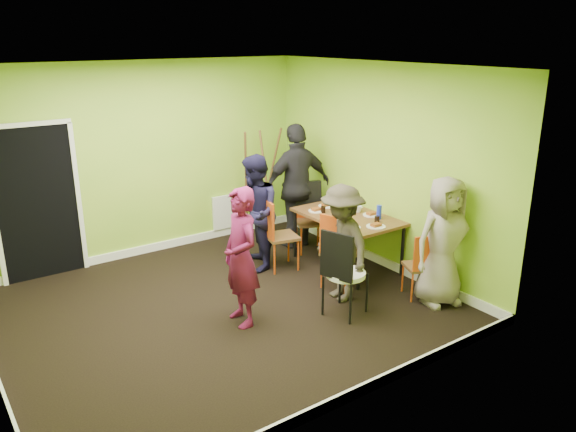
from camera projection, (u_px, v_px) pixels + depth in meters
name	position (u px, v px, depth m)	size (l,w,h in m)	color
ground	(224.00, 308.00, 6.74)	(5.00, 5.00, 0.00)	black
room_walls	(217.00, 230.00, 6.45)	(5.04, 4.54, 2.82)	#84BA30
dining_table	(347.00, 219.00, 7.75)	(0.90, 1.50, 0.75)	black
chair_left_far	(276.00, 231.00, 7.69)	(0.50, 0.49, 1.00)	#DA4D14
chair_left_near	(338.00, 248.00, 7.07)	(0.53, 0.52, 1.01)	#DA4D14
chair_back_end	(308.00, 202.00, 8.46)	(0.58, 0.62, 1.03)	#DA4D14
chair_front_end	(423.00, 262.00, 6.84)	(0.46, 0.46, 0.85)	#DA4D14
chair_bentwood	(342.00, 269.00, 6.37)	(0.53, 0.51, 1.06)	black
easel	(261.00, 184.00, 8.94)	(0.70, 0.65, 1.74)	brown
plate_near_left	(316.00, 211.00, 7.92)	(0.22, 0.22, 0.01)	white
plate_near_right	(352.00, 227.00, 7.24)	(0.24, 0.24, 0.01)	white
plate_far_back	(327.00, 206.00, 8.13)	(0.24, 0.24, 0.01)	white
plate_far_front	(376.00, 226.00, 7.27)	(0.25, 0.25, 0.01)	white
plate_wall_back	(354.00, 207.00, 8.08)	(0.24, 0.24, 0.01)	white
plate_wall_front	(371.00, 215.00, 7.73)	(0.24, 0.24, 0.01)	white
thermos	(345.00, 208.00, 7.71)	(0.07, 0.07, 0.20)	white
blue_bottle	(379.00, 212.00, 7.56)	(0.07, 0.07, 0.19)	#1C31D3
orange_bottle	(334.00, 212.00, 7.76)	(0.04, 0.04, 0.08)	#DA4D14
glass_mid	(323.00, 209.00, 7.84)	(0.07, 0.07, 0.09)	black
glass_back	(335.00, 205.00, 8.03)	(0.06, 0.06, 0.09)	black
glass_front	(377.00, 219.00, 7.42)	(0.07, 0.07, 0.09)	black
cup_a	(345.00, 216.00, 7.55)	(0.12, 0.12, 0.09)	white
cup_b	(358.00, 209.00, 7.86)	(0.10, 0.10, 0.09)	white
person_standing	(241.00, 257.00, 6.17)	(0.58, 0.38, 1.59)	#63113D
person_left_far	(255.00, 213.00, 7.65)	(0.78, 0.61, 1.61)	black
person_left_near	(342.00, 243.00, 6.77)	(0.94, 0.54, 1.46)	#302B20
person_back_end	(297.00, 186.00, 8.46)	(1.11, 0.46, 1.89)	black
person_front_end	(444.00, 241.00, 6.64)	(0.77, 0.50, 1.58)	gray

